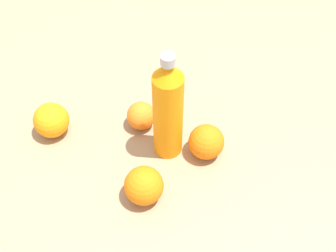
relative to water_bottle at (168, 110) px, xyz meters
The scene contains 6 objects.
ground_plane 0.14m from the water_bottle, 12.75° to the right, with size 2.40×2.40×0.00m, color #9E7F60.
water_bottle is the anchor object (origin of this frame).
orange_0 0.29m from the water_bottle, 92.36° to the right, with size 0.08×0.08×0.08m, color orange.
orange_1 0.14m from the water_bottle, 129.37° to the right, with size 0.07×0.07×0.07m, color orange.
orange_2 0.17m from the water_bottle, 13.54° to the right, with size 0.08×0.08×0.08m, color orange.
orange_3 0.13m from the water_bottle, 88.90° to the left, with size 0.08×0.08×0.08m, color orange.
Camera 1 is at (0.58, 0.09, 0.85)m, focal length 48.35 mm.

